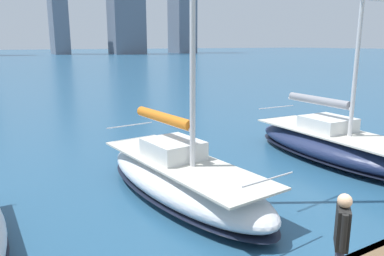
{
  "coord_description": "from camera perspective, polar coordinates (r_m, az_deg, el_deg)",
  "views": [
    {
      "loc": [
        5.75,
        2.77,
        4.67
      ],
      "look_at": [
        0.28,
        -6.59,
        2.2
      ],
      "focal_mm": 35.0,
      "sensor_mm": 36.0,
      "label": 1
    }
  ],
  "objects": [
    {
      "name": "sailboat_grey",
      "position": [
        16.3,
        20.95,
        -2.32
      ],
      "size": [
        3.15,
        8.33,
        9.59
      ],
      "color": "navy",
      "rests_on": "ground"
    },
    {
      "name": "sailboat_orange",
      "position": [
        11.52,
        -1.68,
        -7.29
      ],
      "size": [
        3.15,
        7.87,
        11.98
      ],
      "color": "white",
      "rests_on": "ground"
    },
    {
      "name": "person_black_shirt",
      "position": [
        6.76,
        21.84,
        -14.72
      ],
      "size": [
        0.5,
        0.46,
        1.73
      ],
      "color": "#2D3347",
      "rests_on": "dock_pier"
    }
  ]
}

